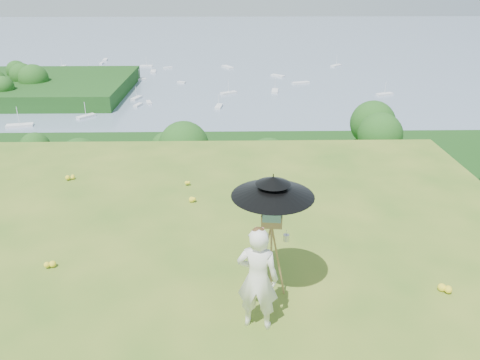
{
  "coord_description": "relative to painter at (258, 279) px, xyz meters",
  "views": [
    {
      "loc": [
        0.85,
        -6.54,
        4.72
      ],
      "look_at": [
        1.02,
        1.84,
        0.98
      ],
      "focal_mm": 35.0,
      "sensor_mm": 36.0,
      "label": 1
    }
  ],
  "objects": [
    {
      "name": "ground",
      "position": [
        -1.2,
        1.16,
        -0.81
      ],
      "size": [
        14.0,
        14.0,
        0.0
      ],
      "primitive_type": "plane",
      "color": "#3E6E1F",
      "rests_on": "ground"
    },
    {
      "name": "peninsula",
      "position": [
        -76.2,
        156.16,
        -29.81
      ],
      "size": [
        90.0,
        60.0,
        12.0
      ],
      "primitive_type": null,
      "color": "#14350E",
      "rests_on": "bay_water"
    },
    {
      "name": "shoreline_tier",
      "position": [
        -1.2,
        76.16,
        -36.81
      ],
      "size": [
        170.0,
        28.0,
        8.0
      ],
      "primitive_type": "cube",
      "color": "#746C5D",
      "rests_on": "bay_water"
    },
    {
      "name": "painter_cap",
      "position": [
        0.0,
        0.0,
        0.76
      ],
      "size": [
        0.23,
        0.26,
        0.1
      ],
      "primitive_type": null,
      "rotation": [
        0.0,
        0.0,
        -0.19
      ],
      "color": "#CD7072",
      "rests_on": "painter"
    },
    {
      "name": "wildflowers",
      "position": [
        -1.2,
        1.41,
        -0.75
      ],
      "size": [
        10.0,
        10.5,
        0.12
      ],
      "primitive_type": null,
      "color": "yellow",
      "rests_on": "ground"
    },
    {
      "name": "bay_water",
      "position": [
        -1.2,
        241.16,
        -34.81
      ],
      "size": [
        700.0,
        700.0,
        0.0
      ],
      "primitive_type": "plane",
      "color": "#7084A0",
      "rests_on": "ground"
    },
    {
      "name": "moored_boats",
      "position": [
        -13.7,
        162.16,
        -34.46
      ],
      "size": [
        140.0,
        140.0,
        0.7
      ],
      "primitive_type": null,
      "color": "white",
      "rests_on": "bay_water"
    },
    {
      "name": "harbor_town",
      "position": [
        -1.2,
        76.16,
        -30.31
      ],
      "size": [
        110.0,
        22.0,
        5.0
      ],
      "primitive_type": null,
      "color": "silver",
      "rests_on": "shoreline_tier"
    },
    {
      "name": "forest_slope",
      "position": [
        -1.2,
        36.16,
        -29.81
      ],
      "size": [
        140.0,
        56.0,
        22.0
      ],
      "primitive_type": "cube",
      "color": "#14350E",
      "rests_on": "bay_water"
    },
    {
      "name": "field_easel",
      "position": [
        0.23,
        0.57,
        0.0
      ],
      "size": [
        0.68,
        0.68,
        1.62
      ],
      "primitive_type": null,
      "rotation": [
        0.0,
        0.0,
        -0.11
      ],
      "color": "olive",
      "rests_on": "ground"
    },
    {
      "name": "painter",
      "position": [
        0.0,
        0.0,
        0.0
      ],
      "size": [
        0.66,
        0.51,
        1.62
      ],
      "primitive_type": "imported",
      "rotation": [
        0.0,
        0.0,
        2.92
      ],
      "color": "white",
      "rests_on": "ground"
    },
    {
      "name": "sun_umbrella",
      "position": [
        0.23,
        0.6,
        0.93
      ],
      "size": [
        1.31,
        1.31,
        0.81
      ],
      "primitive_type": null,
      "rotation": [
        0.0,
        0.0,
        -0.1
      ],
      "color": "black",
      "rests_on": "field_easel"
    },
    {
      "name": "slope_trees",
      "position": [
        -1.2,
        36.16,
        -15.81
      ],
      "size": [
        110.0,
        50.0,
        6.0
      ],
      "primitive_type": null,
      "color": "#184C17",
      "rests_on": "forest_slope"
    }
  ]
}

